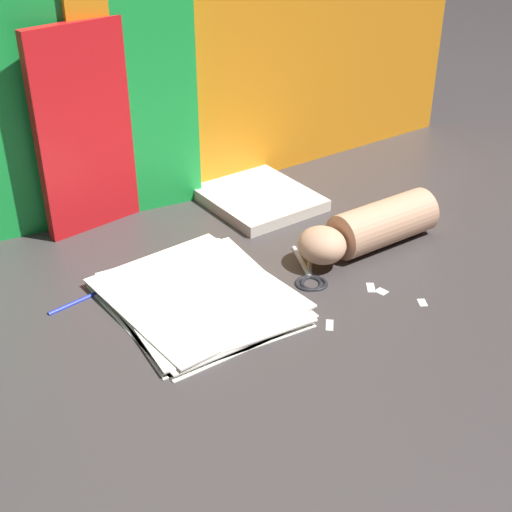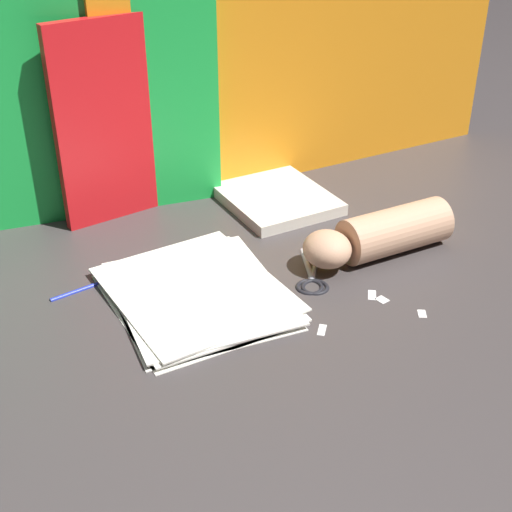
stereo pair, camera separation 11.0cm
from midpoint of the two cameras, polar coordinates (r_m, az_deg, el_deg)
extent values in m
plane|color=#3D3838|center=(1.16, -1.49, -1.57)|extent=(6.00, 6.00, 0.00)
cube|color=green|center=(1.28, -20.42, 11.18)|extent=(0.61, 0.09, 0.47)
cube|color=red|center=(1.38, -8.40, 11.84)|extent=(0.58, 0.12, 0.36)
cube|color=orange|center=(1.47, 0.11, 16.37)|extent=(0.89, 0.06, 0.52)
cube|color=white|center=(1.10, -7.57, -3.81)|extent=(0.26, 0.29, 0.00)
cube|color=white|center=(1.10, -7.37, -3.60)|extent=(0.26, 0.30, 0.00)
cube|color=white|center=(1.10, -7.39, -3.42)|extent=(0.25, 0.29, 0.00)
cube|color=white|center=(1.10, -7.29, -3.29)|extent=(0.26, 0.30, 0.00)
cube|color=white|center=(1.10, -7.52, -3.11)|extent=(0.27, 0.31, 0.00)
cube|color=silver|center=(1.39, -2.15, 4.63)|extent=(0.20, 0.23, 0.02)
sphere|color=silver|center=(1.16, 1.58, -1.44)|extent=(0.01, 0.01, 0.01)
cylinder|color=silver|center=(1.20, 1.03, -0.31)|extent=(0.04, 0.09, 0.01)
torus|color=black|center=(1.14, 1.92, -2.14)|extent=(0.06, 0.06, 0.01)
cylinder|color=silver|center=(1.20, 1.71, -0.29)|extent=(0.06, 0.08, 0.01)
torus|color=black|center=(1.14, 1.50, -2.16)|extent=(0.06, 0.06, 0.01)
cylinder|color=tan|center=(1.25, 7.68, 2.56)|extent=(0.20, 0.08, 0.08)
ellipsoid|color=tan|center=(1.17, 2.63, 0.80)|extent=(0.08, 0.09, 0.06)
cube|color=white|center=(1.13, 7.29, -2.91)|extent=(0.02, 0.02, 0.00)
cube|color=white|center=(1.11, 10.45, -3.77)|extent=(0.02, 0.02, 0.00)
cube|color=white|center=(1.05, 2.93, -5.63)|extent=(0.03, 0.03, 0.00)
cube|color=white|center=(1.14, 6.46, -2.60)|extent=(0.03, 0.03, 0.00)
cylinder|color=#2333B2|center=(1.15, -15.75, -3.01)|extent=(0.15, 0.04, 0.01)
camera|label=1|loc=(0.05, -92.86, -1.70)|focal=50.00mm
camera|label=2|loc=(0.05, 87.14, 1.70)|focal=50.00mm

